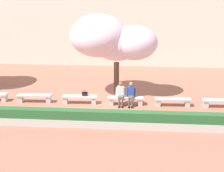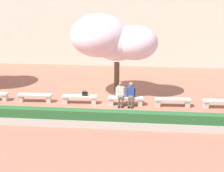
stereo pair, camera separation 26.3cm
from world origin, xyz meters
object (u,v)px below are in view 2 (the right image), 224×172
stone_bench_near_east (126,100)px  stone_bench_east_end (173,101)px  stone_bench_near_west (35,97)px  person_seated_right (131,93)px  stone_bench_center (80,98)px  cherry_tree_main (112,39)px  handbag (85,94)px  stone_bench_far_east (221,103)px  person_seated_left (120,93)px

stone_bench_near_east → stone_bench_east_end: bearing=-0.0°
stone_bench_near_west → person_seated_right: (5.39, -0.05, 0.39)m
stone_bench_near_west → stone_bench_near_east: (5.10, 0.00, 0.00)m
stone_bench_near_west → stone_bench_east_end: 7.65m
stone_bench_center → cherry_tree_main: bearing=38.8°
stone_bench_east_end → handbag: size_ratio=5.71×
stone_bench_near_west → stone_bench_east_end: (7.65, -0.00, 0.00)m
stone_bench_far_east → cherry_tree_main: bearing=167.4°
person_seated_left → cherry_tree_main: 3.09m
stone_bench_far_east → person_seated_left: (-5.38, -0.05, 0.39)m
stone_bench_far_east → cherry_tree_main: (-5.99, 1.33, 3.08)m
person_seated_right → stone_bench_near_east: bearing=169.3°
person_seated_right → cherry_tree_main: size_ratio=0.26×
stone_bench_near_west → person_seated_left: size_ratio=1.50×
handbag → cherry_tree_main: cherry_tree_main is taller
person_seated_left → person_seated_right: size_ratio=1.00×
person_seated_right → stone_bench_center: bearing=178.9°
stone_bench_near_west → stone_bench_near_east: size_ratio=1.00×
stone_bench_near_east → stone_bench_near_west: bearing=180.0°
stone_bench_east_end → person_seated_left: bearing=-178.9°
stone_bench_near_west → person_seated_left: bearing=-0.6°
stone_bench_near_west → person_seated_right: person_seated_right is taller
stone_bench_east_end → person_seated_left: size_ratio=1.50×
stone_bench_center → stone_bench_east_end: (5.10, 0.00, 0.00)m
person_seated_left → person_seated_right: bearing=-0.0°
stone_bench_far_east → handbag: bearing=179.9°
stone_bench_center → cherry_tree_main: cherry_tree_main is taller
person_seated_left → handbag: 1.98m
stone_bench_east_end → cherry_tree_main: size_ratio=0.39×
stone_bench_center → handbag: (0.30, 0.01, 0.27)m
stone_bench_far_east → person_seated_right: person_seated_right is taller
person_seated_right → cherry_tree_main: cherry_tree_main is taller
handbag → stone_bench_center: bearing=-177.5°
cherry_tree_main → stone_bench_near_west: bearing=-162.4°
person_seated_right → cherry_tree_main: (-1.17, 1.39, 2.69)m
stone_bench_near_west → person_seated_right: bearing=-0.6°
stone_bench_near_east → person_seated_left: 0.48m
stone_bench_near_east → person_seated_right: size_ratio=1.50×
stone_bench_center → person_seated_right: 2.86m
stone_bench_center → person_seated_left: person_seated_left is taller
stone_bench_center → stone_bench_near_east: 2.55m
stone_bench_near_east → stone_bench_center: bearing=-180.0°
stone_bench_near_west → stone_bench_far_east: bearing=-0.0°
cherry_tree_main → person_seated_right: bearing=-49.8°
stone_bench_near_west → person_seated_right: size_ratio=1.50×
stone_bench_center → person_seated_left: bearing=-1.3°
stone_bench_east_end → cherry_tree_main: 4.81m
stone_bench_near_east → stone_bench_east_end: 2.55m
stone_bench_center → stone_bench_far_east: same height
stone_bench_near_east → person_seated_right: 0.49m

